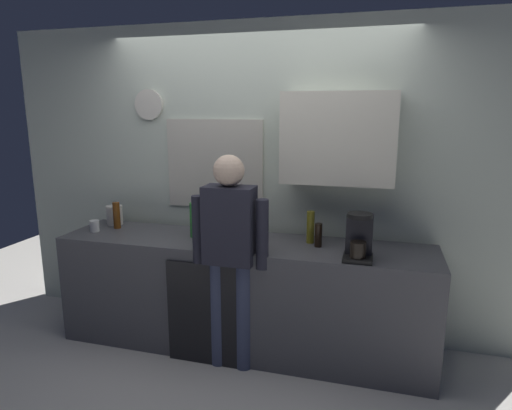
{
  "coord_description": "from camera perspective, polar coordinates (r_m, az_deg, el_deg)",
  "views": [
    {
      "loc": [
        1.01,
        -2.87,
        1.91
      ],
      "look_at": [
        0.12,
        0.25,
        1.2
      ],
      "focal_mm": 31.14,
      "sensor_mm": 36.0,
      "label": 1
    }
  ],
  "objects": [
    {
      "name": "cup_white_mug",
      "position": [
        3.99,
        -20.02,
        -2.54
      ],
      "size": [
        0.08,
        0.08,
        0.09
      ],
      "primitive_type": "cylinder",
      "color": "white",
      "rests_on": "kitchen_counter"
    },
    {
      "name": "bottle_dark_sauce",
      "position": [
        3.36,
        8.01,
        -3.86
      ],
      "size": [
        0.06,
        0.06,
        0.18
      ],
      "primitive_type": "cylinder",
      "color": "black",
      "rests_on": "kitchen_counter"
    },
    {
      "name": "back_wall_assembly",
      "position": [
        3.73,
        1.25,
        3.77
      ],
      "size": [
        4.55,
        0.42,
        2.6
      ],
      "color": "silver",
      "rests_on": "ground_plane"
    },
    {
      "name": "dishwasher_panel",
      "position": [
        3.44,
        -6.89,
        -13.78
      ],
      "size": [
        0.56,
        0.02,
        0.8
      ],
      "primitive_type": "cube",
      "color": "black",
      "rests_on": "ground_plane"
    },
    {
      "name": "bottle_amber_beer",
      "position": [
        4.01,
        -17.47,
        -1.27
      ],
      "size": [
        0.06,
        0.06,
        0.23
      ],
      "primitive_type": "cylinder",
      "color": "brown",
      "rests_on": "kitchen_counter"
    },
    {
      "name": "bottle_olive_oil",
      "position": [
        3.44,
        7.01,
        -2.84
      ],
      "size": [
        0.06,
        0.06,
        0.25
      ],
      "primitive_type": "cylinder",
      "color": "olive",
      "rests_on": "kitchen_counter"
    },
    {
      "name": "bottle_red_vinegar",
      "position": [
        3.47,
        -1.24,
        -2.89
      ],
      "size": [
        0.06,
        0.06,
        0.22
      ],
      "primitive_type": "cylinder",
      "color": "maroon",
      "rests_on": "kitchen_counter"
    },
    {
      "name": "cup_terracotta_mug",
      "position": [
        3.29,
        0.55,
        -4.89
      ],
      "size": [
        0.08,
        0.08,
        0.09
      ],
      "primitive_type": "cylinder",
      "color": "#B26647",
      "rests_on": "kitchen_counter"
    },
    {
      "name": "ground_plane",
      "position": [
        3.6,
        -3.19,
        -19.79
      ],
      "size": [
        8.0,
        8.0,
        0.0
      ],
      "primitive_type": "plane",
      "color": "silver"
    },
    {
      "name": "storage_canister",
      "position": [
        4.16,
        -17.7,
        -1.24
      ],
      "size": [
        0.14,
        0.14,
        0.17
      ],
      "primitive_type": "cylinder",
      "color": "silver",
      "rests_on": "kitchen_counter"
    },
    {
      "name": "kitchen_counter",
      "position": [
        3.64,
        -1.71,
        -11.42
      ],
      "size": [
        2.95,
        0.64,
        0.89
      ],
      "primitive_type": "cube",
      "color": "#4C4C51",
      "rests_on": "ground_plane"
    },
    {
      "name": "mixing_bowl",
      "position": [
        3.4,
        -4.82,
        -4.47
      ],
      "size": [
        0.22,
        0.22,
        0.08
      ],
      "primitive_type": "cylinder",
      "color": "white",
      "rests_on": "kitchen_counter"
    },
    {
      "name": "bottle_clear_soda",
      "position": [
        3.61,
        -7.79,
        -1.9
      ],
      "size": [
        0.09,
        0.09,
        0.28
      ],
      "primitive_type": "cylinder",
      "color": "#2D8C33",
      "rests_on": "kitchen_counter"
    },
    {
      "name": "person_at_sink",
      "position": [
        3.19,
        -3.39,
        -5.23
      ],
      "size": [
        0.57,
        0.22,
        1.6
      ],
      "rotation": [
        0.0,
        0.0,
        0.2
      ],
      "color": "#3F4766",
      "rests_on": "ground_plane"
    },
    {
      "name": "coffee_maker",
      "position": [
        3.13,
        13.08,
        -4.21
      ],
      "size": [
        0.2,
        0.2,
        0.33
      ],
      "color": "black",
      "rests_on": "kitchen_counter"
    }
  ]
}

